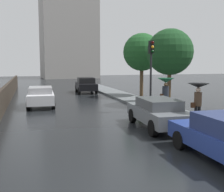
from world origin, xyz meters
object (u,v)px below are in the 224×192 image
car_white_far_ahead (41,96)px  car_black_behind_camera (86,85)px  pedestrian_with_umbrella_near (198,92)px  street_tree_near (142,52)px  street_tree_mid (170,52)px  pedestrian_with_umbrella_far (166,85)px  car_grey_near_kerb (158,112)px  traffic_light (151,62)px

car_white_far_ahead → car_black_behind_camera: bearing=-117.8°
car_white_far_ahead → pedestrian_with_umbrella_near: bearing=132.0°
street_tree_near → street_tree_mid: 4.93m
car_black_behind_camera → street_tree_mid: bearing=-63.9°
street_tree_near → pedestrian_with_umbrella_far: bearing=-101.9°
street_tree_near → car_black_behind_camera: bearing=128.9°
car_white_far_ahead → pedestrian_with_umbrella_near: 10.58m
car_grey_near_kerb → car_white_far_ahead: 9.20m
pedestrian_with_umbrella_far → car_black_behind_camera: bearing=-89.3°
street_tree_near → street_tree_mid: street_tree_near is taller
street_tree_near → car_grey_near_kerb: bearing=-109.3°
pedestrian_with_umbrella_near → street_tree_mid: street_tree_mid is taller
pedestrian_with_umbrella_near → pedestrian_with_umbrella_far: 3.96m
car_grey_near_kerb → street_tree_mid: 7.77m
car_grey_near_kerb → car_white_far_ahead: size_ratio=1.07×
car_white_far_ahead → street_tree_near: street_tree_near is taller
pedestrian_with_umbrella_far → traffic_light: size_ratio=0.46×
pedestrian_with_umbrella_far → pedestrian_with_umbrella_near: bearing=73.4°
car_black_behind_camera → pedestrian_with_umbrella_near: bearing=-78.9°
car_white_far_ahead → pedestrian_with_umbrella_near: size_ratio=2.12×
car_black_behind_camera → car_grey_near_kerb: bearing=-85.4°
car_white_far_ahead → pedestrian_with_umbrella_far: (7.13, -4.20, 0.91)m
car_white_far_ahead → car_black_behind_camera: 9.36m
car_grey_near_kerb → pedestrian_with_umbrella_far: pedestrian_with_umbrella_far is taller
traffic_light → street_tree_mid: bearing=42.4°
car_black_behind_camera → traffic_light: 12.37m
street_tree_near → street_tree_mid: size_ratio=1.04×
car_grey_near_kerb → street_tree_near: size_ratio=0.77×
car_grey_near_kerb → car_black_behind_camera: bearing=94.0°
traffic_light → street_tree_near: 7.61m
car_grey_near_kerb → pedestrian_with_umbrella_near: (1.86, -0.31, 0.87)m
car_white_far_ahead → pedestrian_with_umbrella_near: pedestrian_with_umbrella_near is taller
car_black_behind_camera → traffic_light: bearing=-78.6°
car_black_behind_camera → pedestrian_with_umbrella_far: 12.54m
traffic_light → street_tree_near: size_ratio=0.74×
pedestrian_with_umbrella_near → traffic_light: bearing=-85.1°
pedestrian_with_umbrella_near → street_tree_mid: 6.99m
pedestrian_with_umbrella_far → car_white_far_ahead: bearing=-40.9°
car_black_behind_camera → pedestrian_with_umbrella_far: pedestrian_with_umbrella_far is taller
traffic_light → street_tree_near: (2.44, 7.16, 0.88)m
pedestrian_with_umbrella_far → street_tree_near: 7.85m
car_white_far_ahead → street_tree_mid: 9.35m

